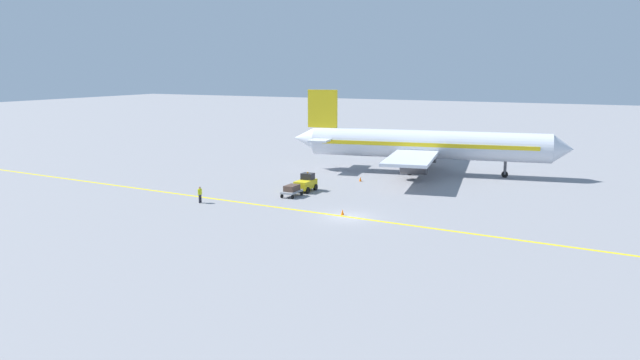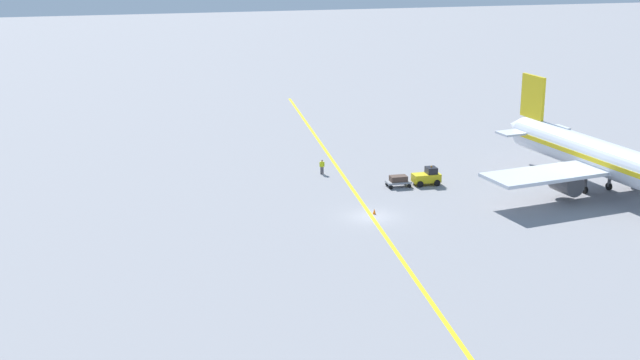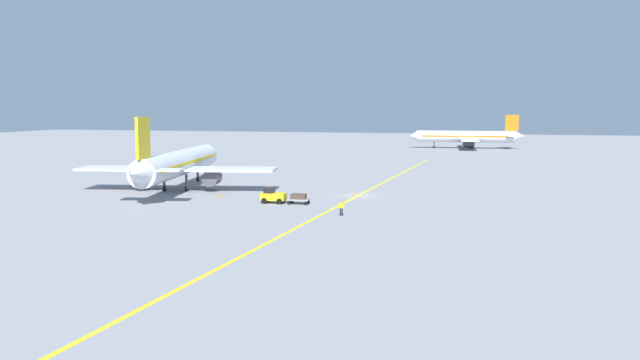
{
  "view_description": "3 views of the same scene",
  "coord_description": "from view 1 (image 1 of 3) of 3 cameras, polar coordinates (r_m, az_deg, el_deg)",
  "views": [
    {
      "loc": [
        50.81,
        22.8,
        13.52
      ],
      "look_at": [
        -3.34,
        -4.42,
        2.53
      ],
      "focal_mm": 35.0,
      "sensor_mm": 36.0,
      "label": 1
    },
    {
      "loc": [
        23.83,
        78.84,
        27.87
      ],
      "look_at": [
        4.76,
        -1.72,
        3.54
      ],
      "focal_mm": 50.0,
      "sensor_mm": 36.0,
      "label": 2
    },
    {
      "loc": [
        15.91,
        -80.9,
        11.77
      ],
      "look_at": [
        -4.35,
        -3.57,
        2.38
      ],
      "focal_mm": 35.0,
      "sensor_mm": 36.0,
      "label": 3
    }
  ],
  "objects": [
    {
      "name": "ground_crew_worker",
      "position": [
        64.04,
        -10.92,
        -1.27
      ],
      "size": [
        0.58,
        0.24,
        1.68
      ],
      "color": "#23232D",
      "rests_on": "ground"
    },
    {
      "name": "baggage_cart_trailing",
      "position": [
        66.01,
        -2.6,
        -0.88
      ],
      "size": [
        2.62,
        1.45,
        1.24
      ],
      "color": "gray",
      "rests_on": "ground"
    },
    {
      "name": "apron_yellow_centreline",
      "position": [
        57.31,
        2.45,
        -3.38
      ],
      "size": [
        8.28,
        119.77,
        0.01
      ],
      "primitive_type": "cube",
      "rotation": [
        0.0,
        0.0,
        -0.07
      ],
      "color": "yellow",
      "rests_on": "ground"
    },
    {
      "name": "traffic_cone_mid_apron",
      "position": [
        57.91,
        2.07,
        -2.95
      ],
      "size": [
        0.32,
        0.32,
        0.55
      ],
      "primitive_type": "cone",
      "color": "orange",
      "rests_on": "ground"
    },
    {
      "name": "airplane_at_gate",
      "position": [
        80.87,
        9.52,
        3.17
      ],
      "size": [
        28.48,
        35.41,
        10.6
      ],
      "color": "silver",
      "rests_on": "ground"
    },
    {
      "name": "ground_plane",
      "position": [
        57.31,
        2.45,
        -3.38
      ],
      "size": [
        400.0,
        400.0,
        0.0
      ],
      "primitive_type": "plane",
      "color": "gray"
    },
    {
      "name": "traffic_cone_near_nose",
      "position": [
        75.04,
        3.71,
        0.09
      ],
      "size": [
        0.32,
        0.32,
        0.55
      ],
      "primitive_type": "cone",
      "color": "orange",
      "rests_on": "ground"
    },
    {
      "name": "baggage_tug_white",
      "position": [
        68.85,
        -1.3,
        -0.29
      ],
      "size": [
        3.03,
        1.8,
        2.11
      ],
      "color": "gold",
      "rests_on": "ground"
    }
  ]
}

